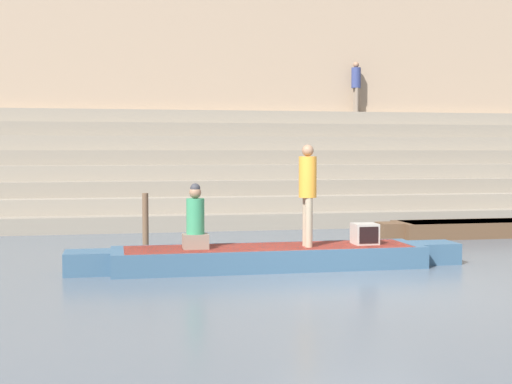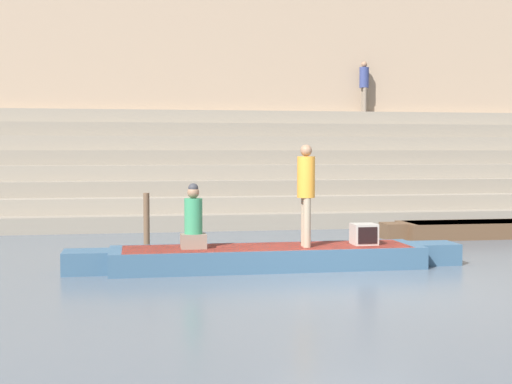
{
  "view_description": "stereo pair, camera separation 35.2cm",
  "coord_description": "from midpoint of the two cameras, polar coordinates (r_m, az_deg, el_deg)",
  "views": [
    {
      "loc": [
        -3.61,
        -10.4,
        2.07
      ],
      "look_at": [
        -0.96,
        3.04,
        1.28
      ],
      "focal_mm": 50.0,
      "sensor_mm": 36.0,
      "label": 1
    },
    {
      "loc": [
        -3.27,
        -10.46,
        2.07
      ],
      "look_at": [
        -0.96,
        3.04,
        1.28
      ],
      "focal_mm": 50.0,
      "sensor_mm": 36.0,
      "label": 2
    }
  ],
  "objects": [
    {
      "name": "ground_plane",
      "position": [
        11.18,
        8.48,
        -7.43
      ],
      "size": [
        120.0,
        120.0,
        0.0
      ],
      "primitive_type": "plane",
      "color": "#4C5660"
    },
    {
      "name": "ghat_steps",
      "position": [
        21.45,
        -0.45,
        0.92
      ],
      "size": [
        36.0,
        4.62,
        3.36
      ],
      "color": "gray",
      "rests_on": "ground"
    },
    {
      "name": "back_wall",
      "position": [
        23.73,
        -1.33,
        8.25
      ],
      "size": [
        34.2,
        1.28,
        8.3
      ],
      "color": "tan",
      "rests_on": "ground"
    },
    {
      "name": "rowboat_main",
      "position": [
        12.66,
        1.71,
        -5.18
      ],
      "size": [
        7.05,
        1.37,
        0.38
      ],
      "rotation": [
        0.0,
        0.0,
        -0.05
      ],
      "color": "#33516B",
      "rests_on": "ground"
    },
    {
      "name": "person_standing",
      "position": [
        12.56,
        4.82,
        0.38
      ],
      "size": [
        0.31,
        0.31,
        1.8
      ],
      "rotation": [
        0.0,
        0.0,
        0.23
      ],
      "color": "gray",
      "rests_on": "rowboat_main"
    },
    {
      "name": "person_rowing",
      "position": [
        12.38,
        -4.22,
        -2.36
      ],
      "size": [
        0.44,
        0.34,
        1.13
      ],
      "rotation": [
        0.0,
        0.0,
        0.24
      ],
      "color": "#756656",
      "rests_on": "rowboat_main"
    },
    {
      "name": "tv_set",
      "position": [
        13.07,
        9.41,
        -3.34
      ],
      "size": [
        0.43,
        0.42,
        0.38
      ],
      "rotation": [
        0.0,
        0.0,
        0.03
      ],
      "color": "#9E998E",
      "rests_on": "rowboat_main"
    },
    {
      "name": "moored_boat_shore",
      "position": [
        18.03,
        17.67,
        -2.82
      ],
      "size": [
        4.64,
        1.19,
        0.38
      ],
      "rotation": [
        0.0,
        0.0,
        0.07
      ],
      "color": "brown",
      "rests_on": "ground"
    },
    {
      "name": "mooring_post",
      "position": [
        14.46,
        -8.06,
        -2.52
      ],
      "size": [
        0.12,
        0.12,
        1.23
      ],
      "primitive_type": "cylinder",
      "color": "brown",
      "rests_on": "ground"
    },
    {
      "name": "person_on_steps",
      "position": [
        23.86,
        9.07,
        8.62
      ],
      "size": [
        0.31,
        0.31,
        1.64
      ],
      "rotation": [
        0.0,
        0.0,
        4.67
      ],
      "color": "#756656",
      "rests_on": "ghat_steps"
    }
  ]
}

